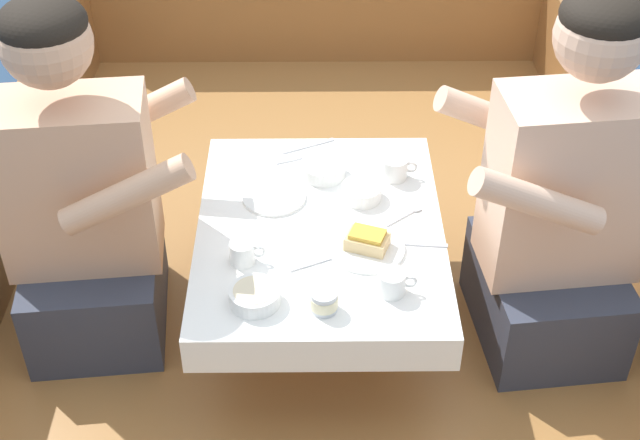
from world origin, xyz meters
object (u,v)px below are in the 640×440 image
Objects in this scene: person_starboard at (561,212)px; coffee_cup_port at (392,282)px; coffee_cup_center at (395,168)px; person_port at (83,208)px; coffee_cup_starboard at (243,252)px; tin_can at (324,301)px; sandwich at (367,240)px.

coffee_cup_port is (-0.46, -0.23, -0.03)m from person_starboard.
person_starboard is 10.24× the size of coffee_cup_center.
coffee_cup_port is at bearing -24.85° from person_port.
coffee_cup_starboard is at bearing 1.83° from person_starboard.
tin_can is (-0.17, -0.06, -0.00)m from coffee_cup_port.
person_port is at bearing 160.70° from coffee_cup_port.
coffee_cup_port is 1.06× the size of coffee_cup_starboard.
person_port reaches higher than coffee_cup_starboard.
coffee_cup_starboard is 0.90× the size of coffee_cup_center.
person_port is 1.26m from person_starboard.
sandwich is (-0.51, -0.07, -0.03)m from person_starboard.
coffee_cup_port is at bearing 19.59° from tin_can.
sandwich is at bearing -14.69° from person_port.
tin_can is at bearing -40.88° from coffee_cup_starboard.
sandwich is 1.35× the size of coffee_cup_starboard.
tin_can is at bearing -33.69° from person_port.
person_port reaches higher than coffee_cup_center.
sandwich is at bearing -106.64° from coffee_cup_center.
coffee_cup_starboard is at bearing 162.50° from coffee_cup_port.
person_starboard reaches higher than sandwich.
tin_can is (-0.62, -0.29, -0.04)m from person_starboard.
coffee_cup_center is (0.41, 0.36, 0.00)m from coffee_cup_starboard.
tin_can is (0.63, -0.34, -0.02)m from person_port.
coffee_cup_starboard is 0.27m from tin_can.
coffee_cup_center reaches higher than coffee_cup_starboard.
person_port is 15.06× the size of tin_can.
coffee_cup_starboard reaches higher than sandwich.
coffee_cup_center reaches higher than coffee_cup_port.
person_port is at bearing 170.87° from sandwich.
person_starboard is 11.41× the size of coffee_cup_starboard.
person_starboard is at bearing 26.95° from coffee_cup_port.
coffee_cup_starboard is (-0.82, -0.12, -0.03)m from person_starboard.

